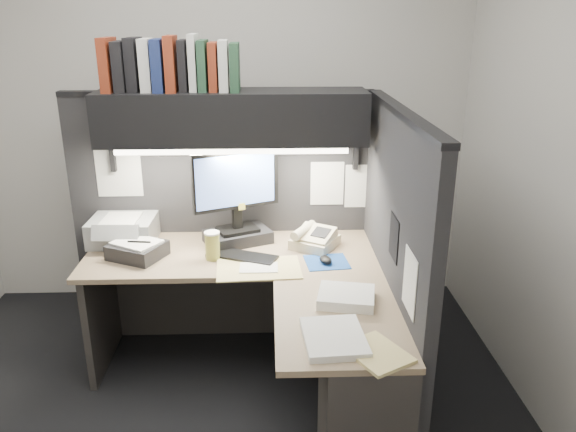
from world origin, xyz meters
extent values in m
plane|color=black|center=(0.00, 0.00, 0.00)|extent=(3.50, 3.50, 0.00)
cube|color=silver|center=(0.00, 1.50, 1.35)|extent=(3.50, 0.04, 2.70)
cube|color=silver|center=(0.00, -1.50, 1.35)|extent=(3.50, 0.04, 2.70)
cube|color=silver|center=(1.75, 0.00, 1.35)|extent=(0.04, 3.00, 2.70)
cube|color=black|center=(0.03, 0.93, 0.80)|extent=(1.90, 0.06, 1.60)
cube|color=black|center=(0.98, 0.18, 0.80)|extent=(0.06, 1.50, 1.60)
cube|color=#8F7D5B|center=(0.10, 0.56, 0.71)|extent=(1.70, 0.68, 0.03)
cube|color=#8F7D5B|center=(0.65, -0.21, 0.71)|extent=(0.60, 0.85, 0.03)
cube|color=#2C2927|center=(0.10, 0.86, 0.35)|extent=(1.61, 0.02, 0.70)
cube|color=#2C2927|center=(-0.70, 0.56, 0.35)|extent=(0.04, 0.61, 0.70)
cube|color=#2C2927|center=(0.75, -0.43, 0.35)|extent=(0.38, 0.40, 0.70)
cube|color=black|center=(0.12, 0.75, 1.50)|extent=(1.55, 0.34, 0.30)
cylinder|color=white|center=(0.12, 0.61, 1.33)|extent=(1.32, 0.04, 0.04)
cube|color=black|center=(0.14, 0.72, 0.77)|extent=(0.45, 0.37, 0.08)
cube|color=black|center=(0.14, 0.72, 0.89)|extent=(0.07, 0.06, 0.13)
cube|color=black|center=(0.14, 0.71, 1.13)|extent=(0.51, 0.25, 0.35)
cube|color=#6487DC|center=(0.14, 0.69, 1.13)|extent=(0.45, 0.20, 0.31)
cube|color=black|center=(0.17, 0.48, 0.74)|extent=(0.43, 0.28, 0.02)
cube|color=#1A4592|center=(0.66, 0.40, 0.73)|extent=(0.26, 0.24, 0.00)
ellipsoid|color=black|center=(0.65, 0.38, 0.75)|extent=(0.09, 0.11, 0.04)
cube|color=beige|center=(0.61, 0.63, 0.78)|extent=(0.33, 0.33, 0.10)
cylinder|color=gold|center=(0.00, 0.47, 0.81)|extent=(0.11, 0.11, 0.16)
cube|color=#989B9E|center=(-0.57, 0.76, 0.81)|extent=(0.39, 0.34, 0.15)
cube|color=black|center=(-0.43, 0.51, 0.77)|extent=(0.36, 0.34, 0.09)
cube|color=#D0BE75|center=(0.27, 0.32, 0.73)|extent=(0.48, 0.33, 0.01)
cube|color=white|center=(0.70, -0.07, 0.76)|extent=(0.31, 0.28, 0.05)
cube|color=white|center=(0.60, -0.42, 0.75)|extent=(0.28, 0.34, 0.03)
cube|color=#D0BE75|center=(0.77, -0.53, 0.74)|extent=(0.31, 0.33, 0.02)
cube|color=maroon|center=(-0.55, 0.73, 1.80)|extent=(0.06, 0.22, 0.29)
cube|color=black|center=(-0.48, 0.75, 1.79)|extent=(0.06, 0.22, 0.27)
cube|color=black|center=(-0.41, 0.77, 1.79)|extent=(0.07, 0.22, 0.29)
cube|color=silver|center=(-0.34, 0.76, 1.79)|extent=(0.06, 0.22, 0.28)
cube|color=navy|center=(-0.27, 0.74, 1.79)|extent=(0.06, 0.22, 0.28)
cube|color=maroon|center=(-0.20, 0.73, 1.80)|extent=(0.06, 0.22, 0.30)
cube|color=black|center=(-0.14, 0.75, 1.79)|extent=(0.04, 0.22, 0.28)
cube|color=silver|center=(-0.08, 0.77, 1.80)|extent=(0.04, 0.22, 0.31)
cube|color=#23472F|center=(-0.03, 0.76, 1.79)|extent=(0.05, 0.22, 0.28)
cube|color=maroon|center=(0.03, 0.76, 1.78)|extent=(0.05, 0.22, 0.26)
cube|color=silver|center=(0.09, 0.75, 1.79)|extent=(0.06, 0.22, 0.28)
cube|color=#23472F|center=(0.15, 0.74, 1.78)|extent=(0.05, 0.22, 0.26)
cube|color=white|center=(0.70, 0.90, 1.05)|extent=(0.21, 0.00, 0.28)
cube|color=white|center=(0.92, 0.90, 1.03)|extent=(0.21, 0.00, 0.28)
cube|color=white|center=(-0.60, 0.90, 1.15)|extent=(0.28, 0.00, 0.34)
cube|color=black|center=(0.95, 0.04, 1.02)|extent=(0.00, 0.18, 0.22)
cube|color=white|center=(0.95, -0.31, 0.95)|extent=(0.00, 0.21, 0.28)
camera|label=1|loc=(0.33, -2.50, 2.06)|focal=35.00mm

